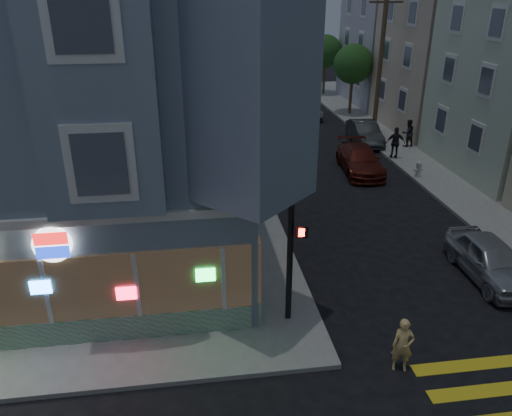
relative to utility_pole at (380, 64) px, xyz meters
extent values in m
cube|color=slate|center=(-18.00, -13.00, 0.85)|extent=(14.00, 14.00, 11.00)
cube|color=silver|center=(-18.00, -13.00, -0.80)|extent=(14.30, 14.30, 0.25)
cube|color=#196B33|center=(-18.00, -20.05, -4.25)|extent=(13.60, 0.12, 0.80)
cube|color=#382B1E|center=(-18.00, -20.05, -2.85)|extent=(13.60, 0.10, 2.00)
cylinder|color=white|center=(-16.40, -20.13, -1.40)|extent=(1.00, 0.12, 1.00)
cube|color=#B9A28F|center=(7.50, 1.00, -0.15)|extent=(12.00, 8.60, 9.00)
cube|color=#A6A2B2|center=(7.50, 10.00, 0.60)|extent=(12.00, 8.60, 10.50)
cylinder|color=#4C3826|center=(0.00, 0.00, -0.15)|extent=(0.30, 0.30, 9.00)
cube|color=#4C3826|center=(0.00, 0.00, 3.75)|extent=(2.20, 0.12, 0.12)
cylinder|color=#4C3826|center=(0.20, 6.00, -3.05)|extent=(0.24, 0.24, 3.20)
sphere|color=#1F4E1C|center=(0.20, 6.00, -0.85)|extent=(3.00, 3.00, 3.00)
cylinder|color=#4C3826|center=(0.20, 14.00, -3.05)|extent=(0.24, 0.24, 3.20)
sphere|color=#1F4E1C|center=(0.20, 14.00, -0.85)|extent=(3.00, 3.00, 3.00)
imported|color=#E9C577|center=(-7.43, -22.20, -4.01)|extent=(0.65, 0.51, 1.57)
imported|color=black|center=(1.00, -3.21, -3.79)|extent=(0.93, 0.78, 1.71)
imported|color=#24232B|center=(-0.70, -5.33, -3.73)|extent=(1.15, 0.66, 1.84)
imported|color=#A8AAB0|center=(-2.49, -18.22, -4.08)|extent=(1.81, 4.27, 1.44)
imported|color=#36393B|center=(-1.30, -1.78, -4.08)|extent=(1.77, 4.44, 1.44)
imported|color=#5F1E15|center=(-3.40, -6.98, -4.09)|extent=(2.39, 5.01, 1.41)
imported|color=#AFB3BB|center=(-3.40, 5.58, -4.22)|extent=(2.02, 4.22, 1.16)
cylinder|color=black|center=(-10.02, -19.71, -1.86)|extent=(0.18, 0.18, 5.58)
cube|color=black|center=(-10.02, -19.95, 0.32)|extent=(0.44, 0.41, 1.17)
sphere|color=black|center=(-10.02, -20.13, 0.69)|extent=(0.22, 0.22, 0.22)
sphere|color=black|center=(-10.02, -20.13, 0.32)|extent=(0.22, 0.22, 0.22)
sphere|color=#19F23F|center=(-10.02, -20.13, -0.05)|extent=(0.22, 0.22, 0.22)
cube|color=black|center=(-9.74, -19.91, -1.58)|extent=(0.41, 0.33, 0.36)
cube|color=#FF2614|center=(-9.74, -20.03, -1.58)|extent=(0.25, 0.02, 0.25)
cylinder|color=silver|center=(-0.70, -8.59, -4.31)|extent=(0.27, 0.27, 0.68)
sphere|color=silver|center=(-0.70, -8.59, -3.91)|extent=(0.29, 0.29, 0.29)
cylinder|color=silver|center=(-0.70, -8.59, -4.25)|extent=(0.51, 0.14, 0.14)
camera|label=1|loc=(-12.78, -32.12, 4.73)|focal=35.00mm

